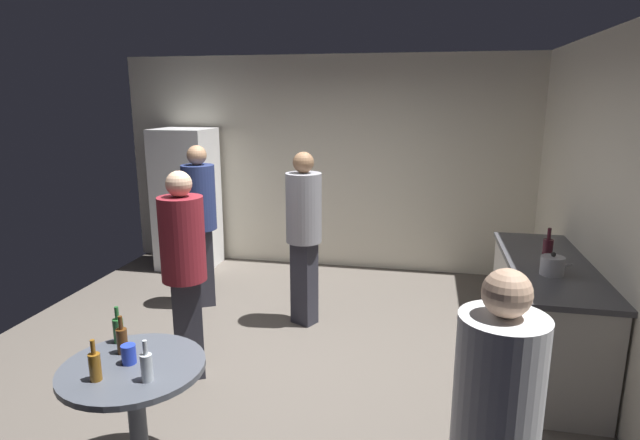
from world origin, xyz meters
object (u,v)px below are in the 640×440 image
at_px(foreground_table, 134,382).
at_px(beer_bottle_clear, 147,366).
at_px(person_in_gray_shirt, 304,226).
at_px(beer_bottle_green, 118,329).
at_px(person_in_navy_shirt, 200,214).
at_px(person_in_white_shirt, 495,429).
at_px(plastic_cup_blue, 129,354).
at_px(kettle, 553,266).
at_px(wine_bottle_on_counter, 547,252).
at_px(beer_bottle_brown, 122,340).
at_px(person_in_maroon_shirt, 184,261).
at_px(refrigerator, 187,199).
at_px(beer_bottle_amber, 95,366).

distance_m(foreground_table, beer_bottle_clear, 0.28).
relative_size(foreground_table, person_in_gray_shirt, 0.47).
relative_size(beer_bottle_green, person_in_navy_shirt, 0.13).
bearing_deg(person_in_white_shirt, beer_bottle_green, -32.46).
height_order(beer_bottle_green, person_in_gray_shirt, person_in_gray_shirt).
xyz_separation_m(plastic_cup_blue, person_in_navy_shirt, (-0.70, 2.51, 0.22)).
bearing_deg(person_in_white_shirt, kettle, -121.38).
bearing_deg(wine_bottle_on_counter, beer_bottle_brown, -147.95).
distance_m(person_in_maroon_shirt, person_in_white_shirt, 2.63).
xyz_separation_m(wine_bottle_on_counter, person_in_navy_shirt, (-3.23, 0.76, -0.01)).
bearing_deg(refrigerator, beer_bottle_amber, -70.82).
bearing_deg(beer_bottle_amber, kettle, 33.93).
relative_size(kettle, beer_bottle_amber, 1.06).
relative_size(plastic_cup_blue, person_in_gray_shirt, 0.06).
relative_size(kettle, person_in_maroon_shirt, 0.15).
relative_size(beer_bottle_brown, person_in_gray_shirt, 0.14).
height_order(kettle, person_in_maroon_shirt, person_in_maroon_shirt).
bearing_deg(beer_bottle_clear, beer_bottle_brown, 140.16).
xyz_separation_m(foreground_table, beer_bottle_clear, (0.17, -0.13, 0.19)).
bearing_deg(person_in_white_shirt, beer_bottle_brown, -30.23).
relative_size(beer_bottle_green, beer_bottle_clear, 1.00).
distance_m(wine_bottle_on_counter, beer_bottle_clear, 3.02).
bearing_deg(plastic_cup_blue, beer_bottle_clear, -36.90).
bearing_deg(beer_bottle_green, wine_bottle_on_counter, 29.25).
bearing_deg(beer_bottle_green, foreground_table, -45.87).
distance_m(beer_bottle_brown, person_in_gray_shirt, 2.26).
distance_m(wine_bottle_on_counter, beer_bottle_green, 3.14).
height_order(beer_bottle_amber, person_in_white_shirt, person_in_white_shirt).
bearing_deg(person_in_navy_shirt, beer_bottle_green, -16.43).
distance_m(beer_bottle_clear, person_in_navy_shirt, 2.81).
relative_size(wine_bottle_on_counter, beer_bottle_amber, 1.35).
height_order(wine_bottle_on_counter, foreground_table, wine_bottle_on_counter).
xyz_separation_m(beer_bottle_brown, person_in_gray_shirt, (0.57, 2.18, 0.18)).
bearing_deg(beer_bottle_amber, person_in_gray_shirt, 77.78).
height_order(foreground_table, beer_bottle_clear, beer_bottle_clear).
bearing_deg(refrigerator, person_in_gray_shirt, -37.01).
bearing_deg(beer_bottle_green, beer_bottle_amber, -72.85).
relative_size(foreground_table, beer_bottle_brown, 3.48).
height_order(beer_bottle_brown, person_in_gray_shirt, person_in_gray_shirt).
relative_size(plastic_cup_blue, person_in_navy_shirt, 0.06).
xyz_separation_m(beer_bottle_amber, plastic_cup_blue, (0.07, 0.20, -0.03)).
height_order(beer_bottle_amber, beer_bottle_green, same).
bearing_deg(beer_bottle_brown, person_in_gray_shirt, 75.46).
bearing_deg(plastic_cup_blue, beer_bottle_amber, -110.43).
relative_size(person_in_gray_shirt, person_in_navy_shirt, 0.99).
bearing_deg(wine_bottle_on_counter, person_in_maroon_shirt, -166.82).
bearing_deg(foreground_table, beer_bottle_brown, 137.73).
xyz_separation_m(refrigerator, kettle, (3.97, -2.16, 0.07)).
bearing_deg(beer_bottle_brown, foreground_table, -42.27).
xyz_separation_m(person_in_gray_shirt, person_in_maroon_shirt, (-0.66, -1.17, -0.02)).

